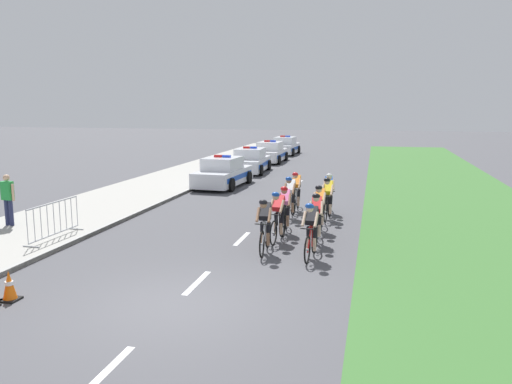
{
  "coord_description": "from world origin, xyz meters",
  "views": [
    {
      "loc": [
        3.8,
        -9.01,
        3.92
      ],
      "look_at": [
        -0.04,
        7.41,
        1.1
      ],
      "focal_mm": 35.56,
      "sensor_mm": 36.0,
      "label": 1
    }
  ],
  "objects_px": {
    "cyclist_second": "(311,229)",
    "cyclist_ninth": "(296,191)",
    "cyclist_fourth": "(316,217)",
    "cyclist_tenth": "(329,192)",
    "cyclist_lead": "(265,224)",
    "police_car_second": "(250,161)",
    "cyclist_fifth": "(285,208)",
    "police_car_furthest": "(285,146)",
    "cyclist_eighth": "(328,198)",
    "police_car_nearest": "(223,173)",
    "spectator_closest": "(8,196)",
    "cyclist_seventh": "(290,196)",
    "cyclist_third": "(278,215)",
    "police_car_third": "(270,153)",
    "cyclist_sixth": "(320,207)",
    "traffic_cone_mid": "(9,286)",
    "crowd_barrier_front": "(54,220)"
  },
  "relations": [
    {
      "from": "cyclist_fifth",
      "to": "cyclist_second",
      "type": "bearing_deg",
      "value": -66.05
    },
    {
      "from": "police_car_nearest",
      "to": "spectator_closest",
      "type": "xyz_separation_m",
      "value": [
        -4.18,
        -10.2,
        0.4
      ]
    },
    {
      "from": "cyclist_third",
      "to": "crowd_barrier_front",
      "type": "distance_m",
      "value": 6.58
    },
    {
      "from": "cyclist_seventh",
      "to": "police_car_nearest",
      "type": "distance_m",
      "value": 7.83
    },
    {
      "from": "police_car_nearest",
      "to": "spectator_closest",
      "type": "distance_m",
      "value": 11.03
    },
    {
      "from": "cyclist_ninth",
      "to": "police_car_nearest",
      "type": "bearing_deg",
      "value": 130.87
    },
    {
      "from": "cyclist_tenth",
      "to": "police_car_nearest",
      "type": "relative_size",
      "value": 0.38
    },
    {
      "from": "cyclist_lead",
      "to": "cyclist_tenth",
      "type": "relative_size",
      "value": 1.0
    },
    {
      "from": "spectator_closest",
      "to": "police_car_third",
      "type": "bearing_deg",
      "value": 79.22
    },
    {
      "from": "cyclist_fourth",
      "to": "cyclist_tenth",
      "type": "bearing_deg",
      "value": 90.47
    },
    {
      "from": "cyclist_third",
      "to": "cyclist_seventh",
      "type": "height_order",
      "value": "same"
    },
    {
      "from": "cyclist_third",
      "to": "cyclist_tenth",
      "type": "distance_m",
      "value": 4.59
    },
    {
      "from": "police_car_nearest",
      "to": "spectator_closest",
      "type": "bearing_deg",
      "value": -112.27
    },
    {
      "from": "cyclist_lead",
      "to": "cyclist_seventh",
      "type": "distance_m",
      "value": 4.53
    },
    {
      "from": "cyclist_fifth",
      "to": "police_car_furthest",
      "type": "relative_size",
      "value": 0.39
    },
    {
      "from": "cyclist_ninth",
      "to": "crowd_barrier_front",
      "type": "xyz_separation_m",
      "value": [
        -6.23,
        -6.13,
        -0.14
      ]
    },
    {
      "from": "cyclist_sixth",
      "to": "spectator_closest",
      "type": "relative_size",
      "value": 1.03
    },
    {
      "from": "police_car_second",
      "to": "police_car_furthest",
      "type": "height_order",
      "value": "same"
    },
    {
      "from": "cyclist_third",
      "to": "police_car_nearest",
      "type": "bearing_deg",
      "value": 115.45
    },
    {
      "from": "spectator_closest",
      "to": "traffic_cone_mid",
      "type": "bearing_deg",
      "value": -51.23
    },
    {
      "from": "cyclist_second",
      "to": "cyclist_ninth",
      "type": "height_order",
      "value": "same"
    },
    {
      "from": "cyclist_seventh",
      "to": "cyclist_tenth",
      "type": "height_order",
      "value": "same"
    },
    {
      "from": "cyclist_lead",
      "to": "police_car_second",
      "type": "bearing_deg",
      "value": 105.09
    },
    {
      "from": "cyclist_third",
      "to": "police_car_second",
      "type": "height_order",
      "value": "police_car_second"
    },
    {
      "from": "crowd_barrier_front",
      "to": "cyclist_eighth",
      "type": "bearing_deg",
      "value": 32.88
    },
    {
      "from": "cyclist_second",
      "to": "police_car_second",
      "type": "height_order",
      "value": "police_car_second"
    },
    {
      "from": "cyclist_tenth",
      "to": "cyclist_fourth",
      "type": "bearing_deg",
      "value": -89.53
    },
    {
      "from": "cyclist_eighth",
      "to": "spectator_closest",
      "type": "height_order",
      "value": "spectator_closest"
    },
    {
      "from": "cyclist_fourth",
      "to": "spectator_closest",
      "type": "distance_m",
      "value": 9.94
    },
    {
      "from": "cyclist_eighth",
      "to": "police_car_second",
      "type": "xyz_separation_m",
      "value": [
        -5.78,
        12.11,
        -0.11
      ]
    },
    {
      "from": "spectator_closest",
      "to": "cyclist_sixth",
      "type": "bearing_deg",
      "value": 11.66
    },
    {
      "from": "cyclist_tenth",
      "to": "police_car_second",
      "type": "bearing_deg",
      "value": 117.51
    },
    {
      "from": "traffic_cone_mid",
      "to": "cyclist_second",
      "type": "bearing_deg",
      "value": 37.55
    },
    {
      "from": "police_car_nearest",
      "to": "traffic_cone_mid",
      "type": "distance_m",
      "value": 15.57
    },
    {
      "from": "cyclist_second",
      "to": "cyclist_fourth",
      "type": "xyz_separation_m",
      "value": [
        -0.04,
        1.52,
        0.0
      ]
    },
    {
      "from": "cyclist_second",
      "to": "cyclist_eighth",
      "type": "distance_m",
      "value": 4.81
    },
    {
      "from": "police_car_nearest",
      "to": "police_car_second",
      "type": "relative_size",
      "value": 1.01
    },
    {
      "from": "cyclist_fourth",
      "to": "cyclist_ninth",
      "type": "relative_size",
      "value": 1.0
    },
    {
      "from": "cyclist_seventh",
      "to": "cyclist_third",
      "type": "bearing_deg",
      "value": -86.85
    },
    {
      "from": "police_car_third",
      "to": "spectator_closest",
      "type": "height_order",
      "value": "spectator_closest"
    },
    {
      "from": "cyclist_second",
      "to": "cyclist_seventh",
      "type": "bearing_deg",
      "value": 105.7
    },
    {
      "from": "cyclist_fifth",
      "to": "spectator_closest",
      "type": "bearing_deg",
      "value": -169.94
    },
    {
      "from": "cyclist_tenth",
      "to": "crowd_barrier_front",
      "type": "distance_m",
      "value": 9.6
    },
    {
      "from": "cyclist_eighth",
      "to": "cyclist_tenth",
      "type": "height_order",
      "value": "same"
    },
    {
      "from": "cyclist_second",
      "to": "cyclist_eighth",
      "type": "xyz_separation_m",
      "value": [
        -0.0,
        4.81,
        0.0
      ]
    },
    {
      "from": "cyclist_tenth",
      "to": "cyclist_eighth",
      "type": "bearing_deg",
      "value": -86.41
    },
    {
      "from": "cyclist_eighth",
      "to": "police_car_third",
      "type": "xyz_separation_m",
      "value": [
        -5.78,
        18.15,
        -0.11
      ]
    },
    {
      "from": "cyclist_ninth",
      "to": "police_car_furthest",
      "type": "height_order",
      "value": "police_car_furthest"
    },
    {
      "from": "cyclist_sixth",
      "to": "police_car_third",
      "type": "distance_m",
      "value": 20.7
    },
    {
      "from": "traffic_cone_mid",
      "to": "cyclist_tenth",
      "type": "bearing_deg",
      "value": 61.56
    }
  ]
}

